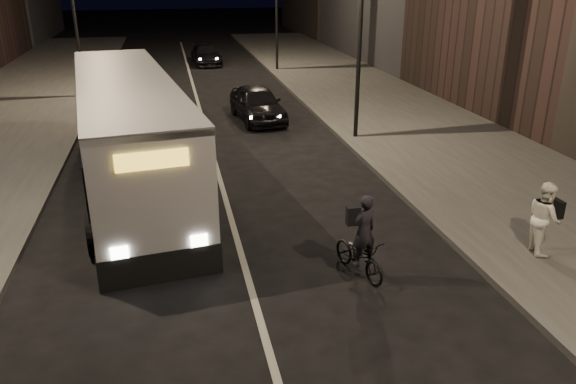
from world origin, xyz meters
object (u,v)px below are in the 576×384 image
pedestrian_woman (544,218)px  car_far (206,55)px  car_near (257,103)px  car_mid (127,75)px  city_bus (129,129)px  cyclist_on_bicycle (360,249)px

pedestrian_woman → car_far: bearing=21.4°
car_far → car_near: bearing=-89.2°
car_near → car_far: bearing=87.6°
car_mid → pedestrian_woman: bearing=110.6°
city_bus → cyclist_on_bicycle: city_bus is taller
city_bus → car_far: city_bus is taller
pedestrian_woman → car_far: size_ratio=0.38×
city_bus → cyclist_on_bicycle: (5.02, -6.64, -1.16)m
pedestrian_woman → cyclist_on_bicycle: bearing=100.1°
city_bus → car_near: 8.71m
city_bus → car_far: (3.97, 23.17, -1.15)m
car_near → city_bus: bearing=-131.2°
city_bus → car_far: 23.54m
car_near → car_far: 16.14m
city_bus → pedestrian_woman: 11.52m
car_near → car_mid: (-5.93, 8.75, -0.05)m
cyclist_on_bicycle → pedestrian_woman: 4.32m
city_bus → car_far: size_ratio=2.78×
cyclist_on_bicycle → car_far: bearing=74.7°
city_bus → cyclist_on_bicycle: 8.40m
car_near → cyclist_on_bicycle: bearing=-95.8°
pedestrian_woman → car_near: bearing=28.7°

